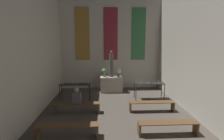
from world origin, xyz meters
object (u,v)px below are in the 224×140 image
Objects in this scene: altar at (111,84)px; pew_third_left at (68,128)px; pew_back_left at (77,106)px; candle_rack_left at (75,86)px; flower_vase_left at (104,72)px; flower_vase_right at (119,72)px; person_seated at (77,96)px; candle_rack_right at (149,85)px; pew_back_right at (152,104)px; statue at (111,65)px; pew_third_right at (168,125)px.

altar is 0.68× the size of pew_third_left.
candle_rack_left is at bearing 100.98° from pew_back_left.
pew_back_left is at bearing -111.05° from flower_vase_left.
flower_vase_right is (0.86, 0.00, 0.00)m from flower_vase_left.
person_seated is at bearing 0.00° from pew_back_left.
candle_rack_right reaches higher than pew_back_right.
flower_vase_left is 2.81m from candle_rack_right.
pew_back_left is at bearing -117.64° from altar.
candle_rack_left reaches higher than pew_back_left.
flower_vase_right is at bearing 0.00° from statue.
candle_rack_right reaches higher than altar.
person_seated is (-3.56, -1.68, -0.03)m from candle_rack_right.
pew_back_right is (0.00, 1.94, 0.00)m from pew_third_right.
statue is 1.01× the size of candle_rack_left.
statue is 3.62m from person_seated.
flower_vase_left is 0.73× the size of person_seated.
person_seated is at bearing -78.74° from candle_rack_left.
flower_vase_left reaches higher than altar.
altar is at bearing 117.64° from pew_back_right.
flower_vase_left is 0.32× the size of candle_rack_left.
flower_vase_right reaches higher than pew_back_right.
pew_back_left and pew_back_right have the same top height.
pew_third_right is 3.80m from person_seated.
flower_vase_right reaches higher than pew_back_left.
statue is 0.80× the size of pew_third_left.
flower_vase_right is 0.73× the size of person_seated.
candle_rack_left is 3.98m from pew_back_right.
candle_rack_right is (2.37, -1.43, -0.48)m from flower_vase_left.
altar is 1.20m from statue.
altar reaches higher than pew_back_right.
candle_rack_right is at bearing 25.21° from pew_back_left.
pew_back_right is at bearing -62.36° from altar.
candle_rack_right is 3.94m from person_seated.
flower_vase_left is 3.84m from pew_back_right.
candle_rack_right is 3.97m from pew_back_left.
pew_back_left is 1.00× the size of pew_back_right.
statue is 0.61m from flower_vase_right.
altar is at bearing -90.00° from statue.
candle_rack_left is 2.26× the size of person_seated.
person_seated is (-3.24, 1.94, 0.41)m from pew_third_right.
pew_third_right and pew_back_left have the same top height.
flower_vase_right is at bearing 103.32° from pew_third_right.
person_seated is at bearing -123.41° from flower_vase_right.
pew_third_left is at bearing -90.25° from person_seated.
person_seated is at bearing 89.75° from pew_third_left.
altar is 3.51m from person_seated.
person_seated reaches higher than pew_third_left.
altar is 3.51m from pew_back_right.
statue is at bearing 90.00° from altar.
pew_back_right is at bearing 90.00° from pew_third_right.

